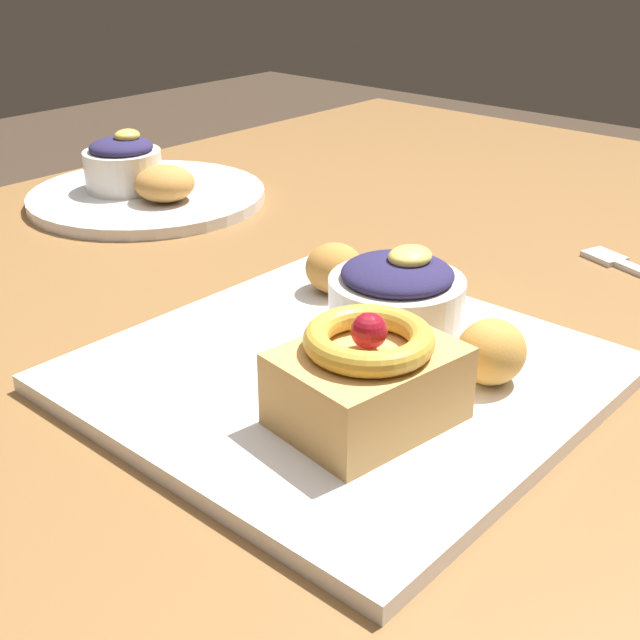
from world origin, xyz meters
TOP-DOWN VIEW (x-y plane):
  - dining_table at (0.00, 0.00)m, footprint 1.43×0.91m
  - front_plate at (-0.08, -0.13)m, footprint 0.31×0.31m
  - cake_slice at (-0.12, -0.19)m, footprint 0.11×0.09m
  - berry_ramekin at (-0.01, -0.13)m, footprint 0.10×0.10m
  - fritter_front at (-0.03, -0.22)m, footprint 0.05×0.04m
  - fritter_middle at (0.02, -0.05)m, footprint 0.05×0.05m
  - back_plate at (0.08, 0.28)m, footprint 0.26×0.26m
  - back_ramekin at (0.07, 0.31)m, footprint 0.08×0.08m
  - back_pastry at (0.08, 0.24)m, footprint 0.06×0.06m
  - fork at (0.24, -0.20)m, footprint 0.06×0.12m

SIDE VIEW (x-z plane):
  - dining_table at x=0.00m, z-range 0.27..1.00m
  - fork at x=0.24m, z-range 0.73..0.73m
  - front_plate at x=-0.08m, z-range 0.73..0.74m
  - back_plate at x=0.08m, z-range 0.73..0.74m
  - back_pastry at x=0.08m, z-range 0.74..0.78m
  - fritter_middle at x=0.02m, z-range 0.74..0.78m
  - fritter_front at x=-0.03m, z-range 0.74..0.78m
  - berry_ramekin at x=-0.01m, z-range 0.74..0.80m
  - back_ramekin at x=0.07m, z-range 0.74..0.80m
  - cake_slice at x=-0.12m, z-range 0.74..0.81m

